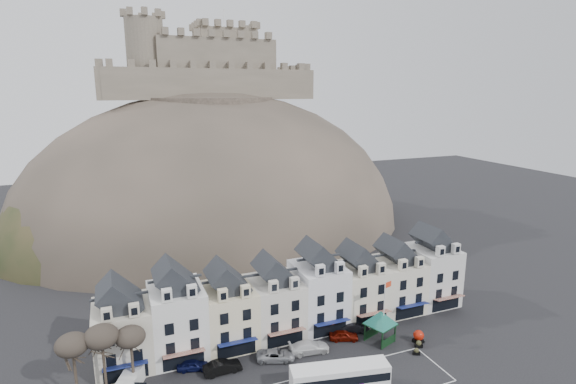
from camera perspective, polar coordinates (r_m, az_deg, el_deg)
The scene contains 20 objects.
coach_bay_markings at distance 58.67m, azimuth 9.18°, elevation -22.91°, with size 22.00×7.50×0.01m, color silver.
townhouse_terrace at distance 66.51m, azimuth 1.26°, elevation -12.86°, with size 54.40×9.35×11.80m.
castle_hill at distance 115.98m, azimuth -8.58°, elevation -4.41°, with size 100.00×76.00×68.00m.
castle at distance 117.72m, azimuth -10.43°, elevation 15.54°, with size 50.20×22.20×22.00m.
tree_left_far at distance 56.87m, azimuth -25.73°, elevation -17.14°, with size 3.61×3.61×8.24m.
tree_left_mid at distance 56.49m, azimuth -22.61°, elevation -16.65°, with size 3.78×3.78×8.64m.
tree_left_near at distance 56.77m, azimuth -19.39°, elevation -17.01°, with size 3.43×3.43×7.84m.
bus at distance 56.33m, azimuth 6.61°, elevation -22.28°, with size 11.79×4.85×3.24m.
bus_shelter at distance 65.33m, azimuth 11.68°, elevation -15.38°, with size 6.73×6.73×4.55m.
red_buoy at distance 67.54m, azimuth 16.24°, elevation -17.18°, with size 1.45×1.45×1.79m.
flagpole at distance 64.47m, azimuth 12.17°, elevation -14.15°, with size 1.27×0.45×9.09m.
white_van at distance 59.54m, azimuth -19.35°, elevation -21.73°, with size 3.58×4.92×2.06m.
planter_west at distance 65.06m, azimuth 15.99°, elevation -18.89°, with size 1.03×0.79×0.93m.
planter_east at distance 66.63m, azimuth 16.27°, elevation -18.05°, with size 1.11×0.76×1.01m.
car_navy at distance 61.08m, azimuth -11.99°, elevation -20.70°, with size 1.56×3.89×1.32m, color #0B0F37.
car_black at distance 59.93m, azimuth -8.32°, elevation -21.12°, with size 1.65×4.74×1.56m, color black.
car_silver at distance 61.63m, azimuth -1.55°, elevation -20.02°, with size 2.30×4.92×1.39m, color gray.
car_white at distance 63.10m, azimuth 2.70°, elevation -19.07°, with size 2.22×5.46×1.58m, color white.
car_maroon at distance 66.17m, azimuth 7.09°, elevation -17.63°, with size 1.64×4.07×1.39m, color #5B0E05.
car_charcoal at distance 68.24m, azimuth 8.39°, elevation -16.64°, with size 1.51×4.34×1.43m, color black.
Camera 1 is at (-23.48, -39.16, 34.06)m, focal length 28.00 mm.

